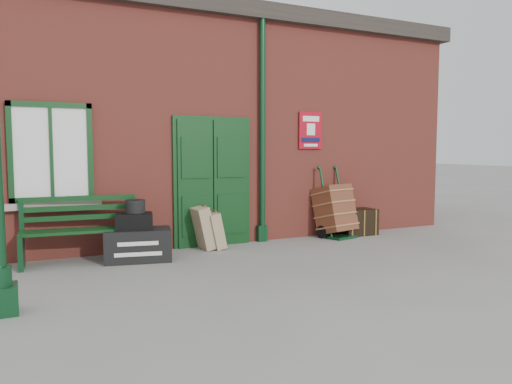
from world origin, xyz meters
TOP-DOWN VIEW (x-y plane):
  - ground at (0.00, 0.00)m, footprint 80.00×80.00m
  - station_building at (-0.00, 3.49)m, footprint 10.30×4.30m
  - bench at (-2.56, 1.07)m, footprint 1.70×0.65m
  - houdini_trunk at (-1.77, 0.84)m, footprint 1.07×0.73m
  - strongbox at (-1.82, 0.84)m, footprint 0.61×0.49m
  - hatbox at (-1.79, 0.87)m, footprint 0.35×0.35m
  - suitcase_back at (-0.57, 1.25)m, footprint 0.37×0.52m
  - suitcase_front at (-0.39, 1.19)m, footprint 0.32×0.47m
  - porter_trolley at (2.12, 1.23)m, footprint 0.79×0.83m
  - dark_trunk at (2.68, 1.25)m, footprint 0.72×0.49m

SIDE VIEW (x-z plane):
  - ground at x=0.00m, z-range 0.00..0.00m
  - houdini_trunk at x=-1.77m, z-range 0.00..0.49m
  - dark_trunk at x=2.68m, z-range 0.00..0.51m
  - suitcase_front at x=-0.39m, z-range 0.00..0.63m
  - suitcase_back at x=-0.57m, z-range 0.00..0.74m
  - bench at x=-2.56m, z-range 0.00..1.03m
  - porter_trolley at x=2.12m, z-range -0.15..1.19m
  - strongbox at x=-1.82m, z-range 0.49..0.74m
  - hatbox at x=-1.79m, z-range 0.74..0.93m
  - station_building at x=0.00m, z-range -0.02..4.34m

